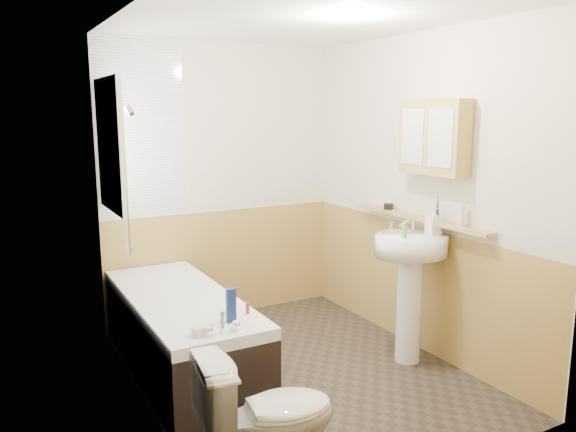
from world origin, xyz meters
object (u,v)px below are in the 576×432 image
at_px(pine_shelf, 419,218).
at_px(medicine_cabinet, 433,137).
at_px(bathtub, 181,331).
at_px(toilet, 267,418).
at_px(sink, 410,272).

bearing_deg(pine_shelf, medicine_cabinet, -100.43).
height_order(bathtub, medicine_cabinet, medicine_cabinet).
bearing_deg(medicine_cabinet, toilet, -156.58).
height_order(sink, medicine_cabinet, medicine_cabinet).
relative_size(sink, pine_shelf, 0.78).
bearing_deg(bathtub, sink, -23.97).
distance_m(sink, pine_shelf, 0.44).
bearing_deg(pine_shelf, bathtub, 162.98).
bearing_deg(toilet, bathtub, 6.69).
height_order(toilet, sink, sink).
bearing_deg(medicine_cabinet, sink, -178.37).
bearing_deg(toilet, pine_shelf, -55.08).
distance_m(pine_shelf, medicine_cabinet, 0.65).
distance_m(toilet, medicine_cabinet, 2.36).
relative_size(pine_shelf, medicine_cabinet, 2.36).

